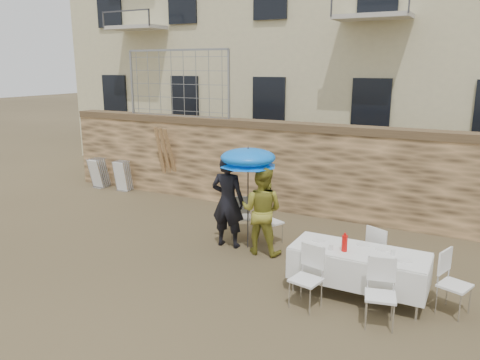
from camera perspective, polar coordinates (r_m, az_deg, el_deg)
The scene contains 17 objects.
ground at distance 8.15m, azimuth -9.99°, elevation -12.61°, with size 80.00×80.00×0.00m, color brown.
stone_wall at distance 11.91m, azimuth 4.59°, elevation 1.65°, with size 13.00×0.50×2.20m, color olive.
chain_link_fence at distance 13.12m, azimuth -7.61°, elevation 11.51°, with size 3.20×0.06×1.80m, color gray, non-canonical shape.
man_suit at distance 9.38m, azimuth -1.49°, elevation -2.62°, with size 0.69×0.45×1.89m, color black.
woman_dress at distance 9.07m, azimuth 2.66°, elevation -3.74°, with size 0.84×0.65×1.73m, color gold.
umbrella at distance 9.08m, azimuth 0.99°, elevation 2.37°, with size 1.12×1.12×1.91m.
couple_chair_left at distance 9.98m, azimuth 0.07°, elevation -4.40°, with size 0.48×0.48×0.96m, color white, non-canonical shape.
couple_chair_right at distance 9.69m, azimuth 3.75°, elevation -4.99°, with size 0.48×0.48×0.96m, color white, non-canonical shape.
banquet_table at distance 7.67m, azimuth 14.32°, elevation -8.59°, with size 2.10×0.85×0.78m.
soda_bottle at distance 7.51m, azimuth 12.63°, elevation -7.54°, with size 0.09×0.09×0.26m, color red.
table_chair_front_left at distance 7.25m, azimuth 8.04°, elevation -11.78°, with size 0.48×0.48×0.96m, color white, non-canonical shape.
table_chair_front_right at distance 7.01m, azimuth 16.76°, elevation -13.22°, with size 0.48×0.48×0.96m, color white, non-canonical shape.
table_chair_back at distance 8.45m, azimuth 16.86°, elevation -8.46°, with size 0.48×0.48×0.96m, color white, non-canonical shape.
table_chair_side at distance 7.70m, azimuth 24.74°, elevation -11.41°, with size 0.48×0.48×0.96m, color white, non-canonical shape.
chair_stack_left at distance 14.80m, azimuth -16.38°, elevation 0.99°, with size 0.46×0.47×0.92m, color white, non-canonical shape.
chair_stack_right at distance 14.20m, azimuth -13.76°, elevation 0.63°, with size 0.46×0.40×0.92m, color white, non-canonical shape.
wood_planks at distance 13.15m, azimuth -8.45°, elevation 2.26°, with size 0.70×0.20×2.00m, color #A37749, non-canonical shape.
Camera 1 is at (4.57, -5.71, 3.59)m, focal length 35.00 mm.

